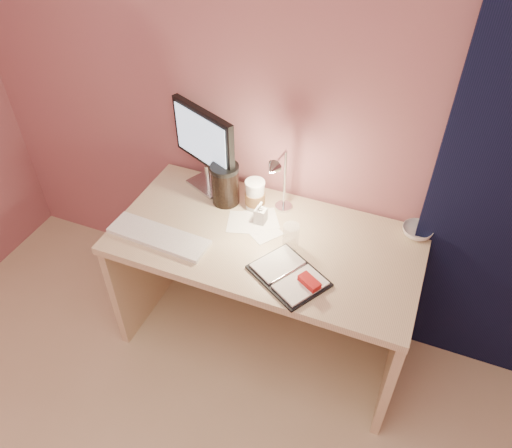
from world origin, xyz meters
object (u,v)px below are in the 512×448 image
at_px(monitor, 206,142).
at_px(bowl, 417,231).
at_px(coffee_cup, 255,196).
at_px(clear_cup, 291,237).
at_px(lotion_bottle, 261,213).
at_px(dark_jar, 225,186).
at_px(planner, 290,276).
at_px(keyboard, 159,236).
at_px(desk_lamp, 280,182).
at_px(desk, 271,262).

bearing_deg(monitor, bowl, 25.70).
distance_m(coffee_cup, clear_cup, 0.32).
bearing_deg(monitor, lotion_bottle, -0.31).
bearing_deg(dark_jar, clear_cup, -25.19).
distance_m(planner, lotion_bottle, 0.38).
relative_size(keyboard, lotion_bottle, 4.17).
xyz_separation_m(keyboard, coffee_cup, (0.32, 0.37, 0.06)).
distance_m(clear_cup, desk_lamp, 0.25).
bearing_deg(monitor, dark_jar, -7.13).
distance_m(planner, bowl, 0.65).
xyz_separation_m(keyboard, planner, (0.63, -0.00, 0.00)).
relative_size(planner, clear_cup, 3.02).
height_order(planner, bowl, planner).
bearing_deg(desk, clear_cup, -35.29).
distance_m(lotion_bottle, desk_lamp, 0.19).
distance_m(monitor, bowl, 1.07).
bearing_deg(lotion_bottle, desk, -20.26).
bearing_deg(bowl, coffee_cup, -172.83).
bearing_deg(keyboard, clear_cup, 19.35).
relative_size(monitor, keyboard, 0.91).
bearing_deg(bowl, desk_lamp, -167.80).
xyz_separation_m(monitor, keyboard, (-0.04, -0.44, -0.25)).
height_order(desk, lotion_bottle, lotion_bottle).
bearing_deg(desk, bowl, 18.16).
distance_m(desk, clear_cup, 0.32).
relative_size(keyboard, clear_cup, 3.80).
xyz_separation_m(monitor, coffee_cup, (0.29, -0.07, -0.19)).
relative_size(desk, clear_cup, 11.14).
relative_size(monitor, bowl, 3.15).
xyz_separation_m(desk, keyboard, (-0.45, -0.25, 0.24)).
distance_m(keyboard, planner, 0.63).
height_order(monitor, keyboard, monitor).
bearing_deg(monitor, coffee_cup, 9.99).
bearing_deg(dark_jar, desk, -20.16).
bearing_deg(keyboard, monitor, 87.99).
relative_size(coffee_cup, bowl, 1.13).
distance_m(monitor, keyboard, 0.51).
xyz_separation_m(monitor, dark_jar, (0.13, -0.08, -0.17)).
height_order(monitor, clear_cup, monitor).
height_order(desk, monitor, monitor).
relative_size(monitor, desk_lamp, 1.24).
distance_m(planner, desk_lamp, 0.43).
relative_size(desk, monitor, 3.20).
height_order(keyboard, coffee_cup, coffee_cup).
distance_m(clear_cup, lotion_bottle, 0.22).
bearing_deg(monitor, desk, 0.37).
height_order(keyboard, lotion_bottle, lotion_bottle).
xyz_separation_m(clear_cup, desk_lamp, (-0.11, 0.16, 0.16)).
relative_size(lotion_bottle, dark_jar, 0.61).
distance_m(desk, lotion_bottle, 0.29).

